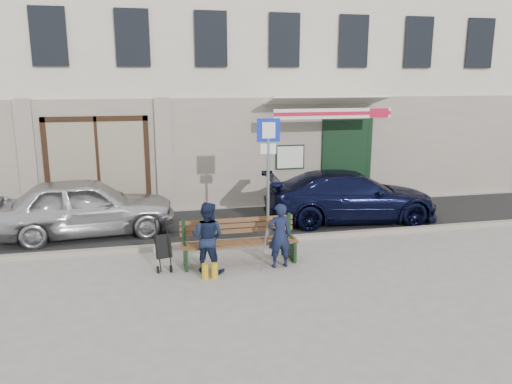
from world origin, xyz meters
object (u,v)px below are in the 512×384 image
object	(u,v)px
bench	(237,242)
man	(280,236)
stroller	(163,248)
woman	(207,237)
parking_sign	(268,159)
car_silver	(86,207)
car_navy	(350,196)

from	to	relation	value
bench	man	bearing A→B (deg)	-24.55
bench	stroller	xyz separation A→B (m)	(-1.50, 0.01, -0.00)
man	woman	world-z (taller)	woman
parking_sign	car_silver	bearing A→B (deg)	165.21
parking_sign	man	distance (m)	2.16
car_navy	woman	world-z (taller)	woman
car_navy	stroller	bearing A→B (deg)	120.87
parking_sign	stroller	distance (m)	3.20
car_silver	car_navy	size ratio (longest dim) A/B	0.91
car_navy	man	xyz separation A→B (m)	(-2.73, -2.87, -0.01)
parking_sign	man	size ratio (longest dim) A/B	2.16
car_navy	man	size ratio (longest dim) A/B	3.48
man	stroller	bearing A→B (deg)	-13.43
woman	stroller	xyz separation A→B (m)	(-0.85, 0.31, -0.26)
woman	car_silver	bearing A→B (deg)	-20.38
car_silver	parking_sign	distance (m)	4.59
woman	stroller	world-z (taller)	woman
woman	man	bearing A→B (deg)	-153.87
man	woman	size ratio (longest dim) A/B	0.93
bench	woman	world-z (taller)	woman
car_navy	woman	size ratio (longest dim) A/B	3.25
car_silver	parking_sign	xyz separation A→B (m)	(4.22, -1.31, 1.23)
parking_sign	woman	world-z (taller)	parking_sign
stroller	car_silver	bearing A→B (deg)	110.44
car_silver	car_navy	distance (m)	6.78
parking_sign	woman	xyz separation A→B (m)	(-1.63, -1.66, -1.23)
car_silver	bench	world-z (taller)	car_silver
stroller	man	bearing A→B (deg)	-21.86
car_silver	woman	xyz separation A→B (m)	(2.59, -2.98, -0.01)
car_navy	man	world-z (taller)	car_navy
car_navy	bench	size ratio (longest dim) A/B	1.92
car_silver	stroller	distance (m)	3.20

